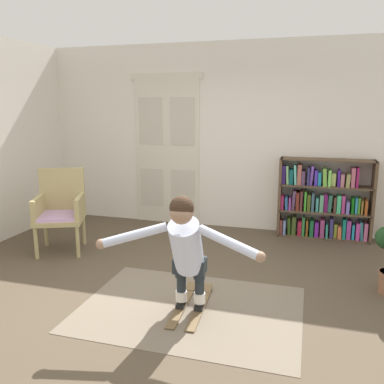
{
  "coord_description": "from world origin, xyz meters",
  "views": [
    {
      "loc": [
        1.28,
        -3.72,
        1.92
      ],
      "look_at": [
        0.13,
        0.23,
        1.05
      ],
      "focal_mm": 37.81,
      "sensor_mm": 36.0,
      "label": 1
    }
  ],
  "objects_px": {
    "wicker_chair": "(60,208)",
    "skis_pair": "(191,305)",
    "bookshelf": "(322,202)",
    "person_skier": "(186,245)"
  },
  "relations": [
    {
      "from": "wicker_chair",
      "to": "skis_pair",
      "type": "xyz_separation_m",
      "value": [
        2.15,
        -1.09,
        -0.56
      ]
    },
    {
      "from": "bookshelf",
      "to": "wicker_chair",
      "type": "relative_size",
      "value": 1.22
    },
    {
      "from": "bookshelf",
      "to": "wicker_chair",
      "type": "xyz_separation_m",
      "value": [
        -3.41,
        -1.54,
        0.04
      ]
    },
    {
      "from": "wicker_chair",
      "to": "skis_pair",
      "type": "height_order",
      "value": "wicker_chair"
    },
    {
      "from": "bookshelf",
      "to": "skis_pair",
      "type": "relative_size",
      "value": 1.5
    },
    {
      "from": "skis_pair",
      "to": "bookshelf",
      "type": "bearing_deg",
      "value": 64.5
    },
    {
      "from": "skis_pair",
      "to": "wicker_chair",
      "type": "bearing_deg",
      "value": 153.24
    },
    {
      "from": "wicker_chair",
      "to": "skis_pair",
      "type": "distance_m",
      "value": 2.48
    },
    {
      "from": "skis_pair",
      "to": "person_skier",
      "type": "distance_m",
      "value": 0.71
    },
    {
      "from": "bookshelf",
      "to": "person_skier",
      "type": "xyz_separation_m",
      "value": [
        -1.24,
        -2.83,
        0.16
      ]
    }
  ]
}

